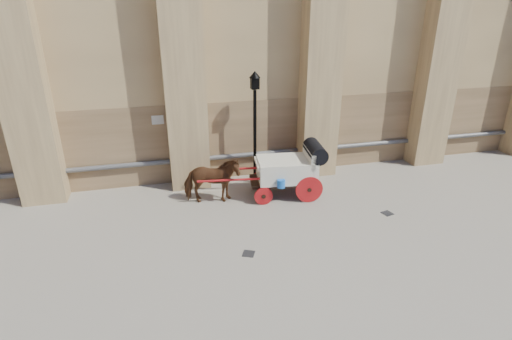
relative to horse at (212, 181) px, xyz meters
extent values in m
plane|color=gray|center=(0.42, -1.98, -0.80)|extent=(90.00, 90.00, 0.00)
cube|color=#997854|center=(2.42, 2.17, 0.70)|extent=(44.00, 0.35, 3.00)
cylinder|color=#59595B|center=(2.42, 1.90, 0.10)|extent=(42.00, 0.18, 0.18)
cube|color=beige|center=(-1.58, 1.99, 1.70)|extent=(0.42, 0.04, 0.32)
imported|color=brown|center=(0.00, 0.00, 0.00)|extent=(2.00, 1.12, 1.61)
cube|color=black|center=(2.52, -0.05, -0.23)|extent=(2.42, 1.33, 0.13)
cube|color=silver|center=(2.63, -0.06, 0.19)|extent=(2.14, 1.55, 0.73)
cube|color=silver|center=(3.41, -0.16, 0.61)|extent=(0.32, 1.32, 0.58)
cube|color=silver|center=(1.74, 0.05, 0.46)|extent=(0.51, 1.19, 0.10)
cylinder|color=black|center=(3.61, -0.19, 0.82)|extent=(0.75, 1.37, 0.59)
cylinder|color=#B41417|center=(3.22, -0.80, -0.33)|extent=(0.94, 0.18, 0.94)
cylinder|color=#B41417|center=(3.38, 0.49, -0.33)|extent=(0.94, 0.18, 0.94)
cylinder|color=#B41417|center=(1.66, -0.60, -0.49)|extent=(0.63, 0.14, 0.63)
cylinder|color=#B41417|center=(1.82, 0.69, -0.49)|extent=(0.63, 0.14, 0.63)
cylinder|color=#B41417|center=(0.74, -0.30, 0.09)|extent=(2.51, 0.39, 0.07)
cylinder|color=#B41417|center=(0.86, 0.64, 0.09)|extent=(2.51, 0.39, 0.07)
cylinder|color=blue|center=(2.22, -0.75, -0.02)|extent=(0.27, 0.27, 0.27)
cylinder|color=black|center=(1.81, 1.23, 0.97)|extent=(0.12, 0.12, 3.55)
cone|color=black|center=(1.81, 1.23, -0.63)|extent=(0.35, 0.35, 0.35)
cube|color=black|center=(1.81, 1.23, 2.99)|extent=(0.28, 0.28, 0.41)
cone|color=black|center=(1.81, 1.23, 3.29)|extent=(0.39, 0.39, 0.24)
cube|color=black|center=(0.50, -3.31, -0.80)|extent=(0.43, 0.43, 0.01)
cube|color=black|center=(5.43, -2.20, -0.80)|extent=(0.39, 0.39, 0.01)
camera|label=1|loc=(-1.54, -12.28, 5.56)|focal=28.00mm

